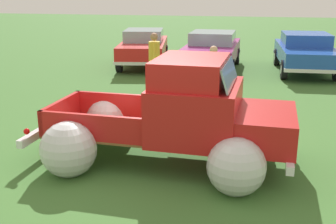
# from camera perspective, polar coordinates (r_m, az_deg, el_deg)

# --- Properties ---
(ground_plane) EXTENTS (80.00, 80.00, 0.00)m
(ground_plane) POSITION_cam_1_polar(r_m,az_deg,el_deg) (7.75, -1.05, -6.57)
(ground_plane) COLOR #3D6B2D
(vintage_pickup_truck) EXTENTS (4.70, 2.92, 1.96)m
(vintage_pickup_truck) POSITION_cam_1_polar(r_m,az_deg,el_deg) (7.40, 1.83, -1.46)
(vintage_pickup_truck) COLOR black
(vintage_pickup_truck) RESTS_ON ground
(show_car_0) EXTENTS (2.42, 4.45, 1.43)m
(show_car_0) POSITION_cam_1_polar(r_m,az_deg,el_deg) (17.01, -3.32, 8.92)
(show_car_0) COLOR black
(show_car_0) RESTS_ON ground
(show_car_1) EXTENTS (2.01, 4.41, 1.43)m
(show_car_1) POSITION_cam_1_polar(r_m,az_deg,el_deg) (16.23, 6.00, 8.50)
(show_car_1) COLOR black
(show_car_1) RESTS_ON ground
(show_car_2) EXTENTS (2.12, 4.41, 1.43)m
(show_car_2) POSITION_cam_1_polar(r_m,az_deg,el_deg) (16.43, 18.18, 7.88)
(show_car_2) COLOR black
(show_car_2) RESTS_ON ground
(spectator_0) EXTENTS (0.41, 0.54, 1.75)m
(spectator_0) POSITION_cam_1_polar(r_m,az_deg,el_deg) (12.80, -1.88, 7.40)
(spectator_0) COLOR gray
(spectator_0) RESTS_ON ground
(spectator_1) EXTENTS (0.39, 0.54, 1.58)m
(spectator_1) POSITION_cam_1_polar(r_m,az_deg,el_deg) (11.26, 6.14, 5.48)
(spectator_1) COLOR black
(spectator_1) RESTS_ON ground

